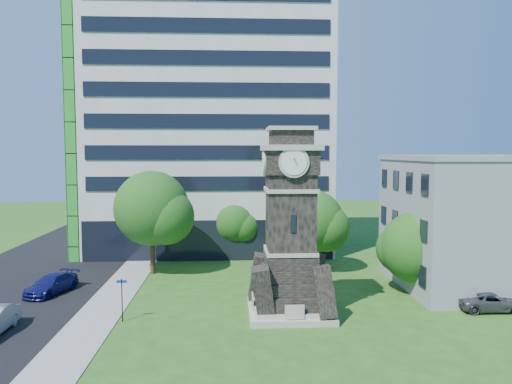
{
  "coord_description": "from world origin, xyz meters",
  "views": [
    {
      "loc": [
        -0.87,
        -29.95,
        10.59
      ],
      "look_at": [
        0.97,
        5.86,
        7.75
      ],
      "focal_mm": 35.0,
      "sensor_mm": 36.0,
      "label": 1
    }
  ],
  "objects": [
    {
      "name": "office_tall",
      "position": [
        -3.2,
        25.84,
        14.22
      ],
      "size": [
        26.2,
        15.11,
        28.6
      ],
      "color": "silver",
      "rests_on": "ground"
    },
    {
      "name": "tree_nw",
      "position": [
        -7.63,
        13.54,
        5.54
      ],
      "size": [
        7.16,
        6.51,
        9.02
      ],
      "rotation": [
        0.0,
        0.0,
        0.2
      ],
      "color": "#332114",
      "rests_on": "ground"
    },
    {
      "name": "sidewalk",
      "position": [
        -9.5,
        5.0,
        0.03
      ],
      "size": [
        3.0,
        70.0,
        0.06
      ],
      "primitive_type": "cube",
      "color": "gray",
      "rests_on": "ground"
    },
    {
      "name": "ground",
      "position": [
        0.0,
        0.0,
        0.0
      ],
      "size": [
        160.0,
        160.0,
        0.0
      ],
      "primitive_type": "plane",
      "color": "#2B5618",
      "rests_on": "ground"
    },
    {
      "name": "car_east_lot",
      "position": [
        16.58,
        1.94,
        0.62
      ],
      "size": [
        4.54,
        2.17,
        1.25
      ],
      "primitive_type": "imported",
      "rotation": [
        0.0,
        0.0,
        1.55
      ],
      "color": "#444448",
      "rests_on": "ground"
    },
    {
      "name": "tree_nc",
      "position": [
        -0.47,
        19.91,
        3.53
      ],
      "size": [
        5.08,
        4.61,
        5.99
      ],
      "rotation": [
        0.0,
        0.0,
        0.15
      ],
      "color": "#332114",
      "rests_on": "ground"
    },
    {
      "name": "car_street_north",
      "position": [
        -14.37,
        7.6,
        0.7
      ],
      "size": [
        3.41,
        5.2,
        1.4
      ],
      "primitive_type": "imported",
      "rotation": [
        0.0,
        0.0,
        -0.33
      ],
      "color": "#141657",
      "rests_on": "ground"
    },
    {
      "name": "street_sign",
      "position": [
        -7.69,
        1.01,
        1.7
      ],
      "size": [
        0.65,
        0.07,
        2.72
      ],
      "rotation": [
        0.0,
        0.0,
        -0.02
      ],
      "color": "black",
      "rests_on": "ground"
    },
    {
      "name": "tree_east",
      "position": [
        13.03,
        6.21,
        3.38
      ],
      "size": [
        5.8,
        5.28,
        6.16
      ],
      "rotation": [
        0.0,
        0.0,
        -0.23
      ],
      "color": "#332114",
      "rests_on": "ground"
    },
    {
      "name": "park_bench",
      "position": [
        1.96,
        0.59,
        0.52
      ],
      "size": [
        1.9,
        0.51,
        0.98
      ],
      "rotation": [
        0.0,
        0.0,
        -0.32
      ],
      "color": "black",
      "rests_on": "ground"
    },
    {
      "name": "clock_tower",
      "position": [
        3.0,
        2.0,
        5.28
      ],
      "size": [
        5.4,
        5.4,
        12.22
      ],
      "color": "#B3AA9C",
      "rests_on": "ground"
    },
    {
      "name": "office_low",
      "position": [
        19.97,
        8.0,
        5.21
      ],
      "size": [
        15.2,
        12.2,
        10.4
      ],
      "color": "gray",
      "rests_on": "ground"
    },
    {
      "name": "tree_ne",
      "position": [
        6.47,
        13.87,
        4.29
      ],
      "size": [
        6.25,
        5.68,
        7.31
      ],
      "rotation": [
        0.0,
        0.0,
        -0.09
      ],
      "color": "#332114",
      "rests_on": "ground"
    }
  ]
}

